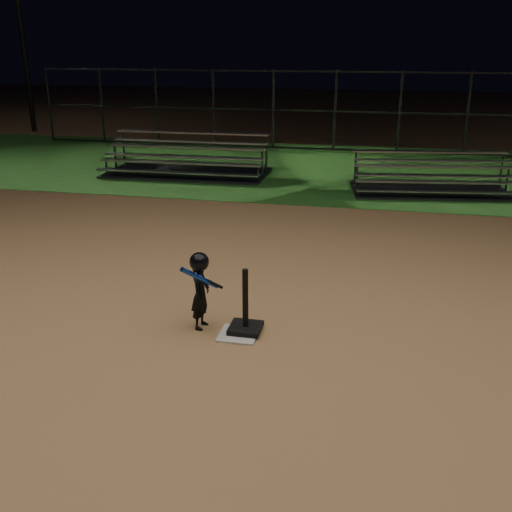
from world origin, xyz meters
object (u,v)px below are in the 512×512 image
(batting_tee, at_px, (245,319))
(bleacher_right, at_px, (431,185))
(child_batter, at_px, (200,288))
(bleacher_left, at_px, (187,167))
(home_plate, at_px, (238,334))

(batting_tee, distance_m, bleacher_right, 8.15)
(child_batter, height_order, bleacher_right, child_batter)
(batting_tee, relative_size, child_batter, 0.81)
(bleacher_right, bearing_deg, batting_tee, -116.70)
(batting_tee, relative_size, bleacher_left, 0.19)
(home_plate, relative_size, bleacher_right, 0.12)
(home_plate, xyz_separation_m, batting_tee, (0.06, 0.10, 0.16))
(bleacher_right, bearing_deg, bleacher_left, 165.71)
(child_batter, xyz_separation_m, bleacher_right, (3.20, 7.70, -0.34))
(batting_tee, height_order, bleacher_left, bleacher_left)
(home_plate, height_order, bleacher_left, bleacher_left)
(home_plate, distance_m, child_batter, 0.72)
(batting_tee, xyz_separation_m, child_batter, (-0.56, 0.01, 0.35))
(child_batter, height_order, bleacher_left, bleacher_left)
(bleacher_left, height_order, bleacher_right, bleacher_left)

